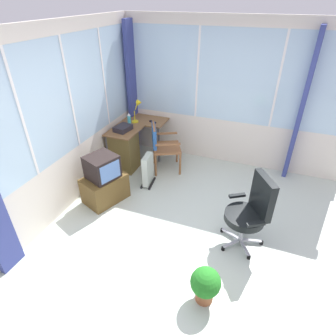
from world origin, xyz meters
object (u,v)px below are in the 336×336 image
Objects in this scene: spray_bottle at (129,119)px; paper_tray at (123,128)px; office_chair at (252,209)px; space_heater at (148,169)px; desk at (125,148)px; tv_remote at (153,122)px; wooden_armchair at (160,142)px; desk_lamp at (138,107)px; potted_plant at (205,284)px; tv_on_stand at (104,181)px.

spray_bottle is 0.32m from paper_tray.
office_chair is 1.95m from space_heater.
tv_remote is at bearing -31.21° from desk.
paper_tray is 0.70m from wooden_armchair.
spray_bottle is at bearing 142.35° from tv_remote.
tv_remote is at bearing -86.37° from desk_lamp.
wooden_armchair is 0.87× the size of office_chair.
spray_bottle reaches higher than space_heater.
desk is 2.58× the size of potted_plant.
tv_on_stand is (-1.01, -0.18, -0.44)m from paper_tray.
tv_remote is 1.59m from tv_on_stand.
space_heater reaches higher than potted_plant.
potted_plant is (-2.45, -2.12, -0.59)m from spray_bottle.
office_chair is 1.10m from potted_plant.
tv_remote is 0.19× the size of tv_on_stand.
wooden_armchair reaches higher than paper_tray.
desk is 5.32× the size of spray_bottle.
space_heater is (-0.35, -0.63, -0.50)m from paper_tray.
desk_lamp reaches higher than spray_bottle.
wooden_armchair is 1.97× the size of potted_plant.
desk is 2.76× the size of desk_lamp.
tv_remote reaches higher than space_heater.
space_heater is at bearing 39.23° from potted_plant.
wooden_armchair reaches higher than potted_plant.
tv_on_stand is at bearing -170.74° from desk.
tv_remote is 3.22m from potted_plant.
office_chair reaches higher than wooden_armchair.
paper_tray reaches higher than tv_on_stand.
desk is 0.66m from wooden_armchair.
desk_lamp is at bearing -5.83° from desk.
spray_bottle is at bearing 44.83° from space_heater.
desk_lamp is 1.93× the size of spray_bottle.
potted_plant is at bearing -140.77° from space_heater.
paper_tray is 0.38× the size of tv_on_stand.
tv_on_stand is at bearing 145.97° from space_heater.
desk is 0.39m from paper_tray.
wooden_armchair is (0.14, -0.65, -0.23)m from paper_tray.
tv_remote is at bearing -33.69° from paper_tray.
potted_plant is (-2.66, -1.74, -0.50)m from tv_remote.
desk is 7.66× the size of tv_remote.
desk is 2.63m from office_chair.
desk_lamp is 1.39× the size of paper_tray.
desk_lamp is 0.82m from wooden_armchair.
desk is 1.46× the size of tv_on_stand.
desk is 1.14× the size of office_chair.
space_heater is at bearing -147.24° from desk_lamp.
desk_lamp reaches higher than wooden_armchair.
desk_lamp is 0.53× the size of tv_on_stand.
wooden_armchair is 1.26m from tv_on_stand.
desk is at bearing 60.85° from space_heater.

